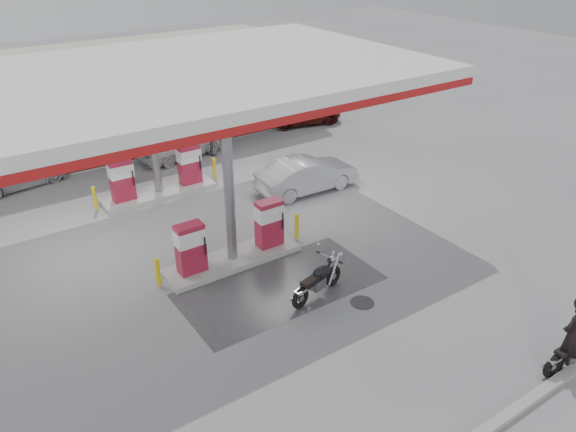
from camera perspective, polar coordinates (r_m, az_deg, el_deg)
name	(u,v)px	position (r m, az deg, el deg)	size (l,w,h in m)	color
ground	(266,292)	(16.71, -2.25, -7.71)	(90.00, 90.00, 0.00)	gray
wet_patch	(280,286)	(16.93, -0.80, -7.16)	(6.00, 3.00, 0.00)	#4C4C4F
drain_cover	(362,303)	(16.41, 7.54, -8.72)	(0.70, 0.70, 0.01)	#38383A
store_building	(91,99)	(29.46, -19.39, 11.16)	(22.00, 8.22, 4.00)	beige
canopy	(179,79)	(18.59, -11.03, 13.53)	(16.00, 10.02, 5.51)	silver
pump_island_near	(232,243)	(17.79, -5.73, -2.71)	(5.14, 1.30, 1.78)	#9E9E99
pump_island_far	(157,178)	(22.70, -13.12, 3.74)	(5.14, 1.30, 1.78)	#9E9E99
main_motorcycle	(572,351)	(15.62, 26.92, -12.17)	(1.96, 0.75, 1.00)	black
biker_main	(573,336)	(15.15, 26.96, -10.86)	(0.73, 0.48, 1.99)	black
parked_motorcycle	(318,281)	(16.31, 3.06, -6.65)	(2.11, 0.86, 1.10)	black
sedan_white	(179,143)	(26.29, -10.97, 7.26)	(1.61, 4.01, 1.36)	silver
attendant	(213,135)	(26.47, -7.63, 8.17)	(0.87, 0.68, 1.80)	#4F4F54
hatchback_silver	(307,175)	(22.50, 1.95, 4.21)	(1.46, 4.20, 1.38)	#AAACB2
parked_car_left	(15,173)	(25.44, -25.97, 3.92)	(1.65, 4.06, 1.18)	#A3A6AB
parked_car_right	(305,113)	(30.54, 1.69, 10.40)	(1.82, 3.94, 1.09)	#46140F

